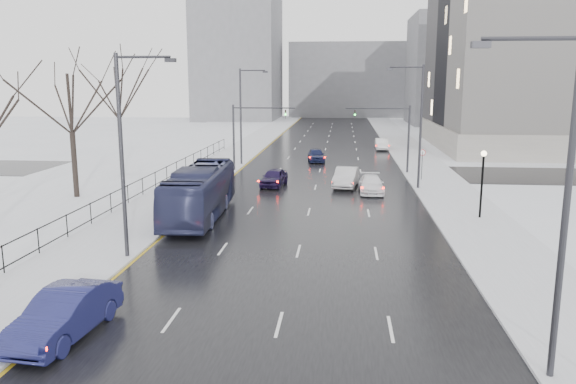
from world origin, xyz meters
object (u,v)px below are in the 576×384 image
(sedan_left_near, at_px, (65,314))
(bus, at_px, (200,192))
(mast_signal_right, at_px, (397,131))
(streetlight_r_mid, at_px, (418,121))
(sedan_right_distant, at_px, (381,144))
(sedan_right_far, at_px, (371,184))
(mast_signal_left, at_px, (244,130))
(streetlight_l_near, at_px, (126,147))
(lamppost_r_mid, at_px, (483,174))
(sedan_right_near, at_px, (346,177))
(sedan_center_far, at_px, (316,155))
(tree_park_d, at_px, (77,198))
(no_uturn_sign, at_px, (422,155))
(streetlight_r_near, at_px, (559,194))
(tree_park_e, at_px, (123,176))
(sedan_center_near, at_px, (274,177))
(streetlight_l_far, at_px, (243,112))

(sedan_left_near, xyz_separation_m, bus, (0.27, 17.58, 0.81))
(mast_signal_right, relative_size, sedan_left_near, 1.29)
(streetlight_r_mid, bearing_deg, sedan_right_distant, 92.05)
(sedan_right_far, bearing_deg, mast_signal_left, 139.68)
(streetlight_l_near, relative_size, mast_signal_right, 1.54)
(lamppost_r_mid, relative_size, sedan_right_near, 0.86)
(sedan_right_far, bearing_deg, sedan_center_far, 106.29)
(sedan_right_far, bearing_deg, mast_signal_right, 73.45)
(mast_signal_right, xyz_separation_m, bus, (-14.26, -19.08, -2.43))
(sedan_right_near, bearing_deg, bus, -121.84)
(bus, bearing_deg, tree_park_d, 152.44)
(no_uturn_sign, bearing_deg, sedan_right_far, -128.78)
(streetlight_r_near, bearing_deg, no_uturn_sign, 88.26)
(tree_park_e, relative_size, sedan_right_near, 2.72)
(tree_park_e, relative_size, lamppost_r_mid, 3.15)
(mast_signal_right, bearing_deg, no_uturn_sign, -64.89)
(streetlight_r_mid, bearing_deg, tree_park_e, 171.37)
(sedan_center_near, bearing_deg, sedan_right_distant, 75.21)
(tree_park_d, relative_size, lamppost_r_mid, 2.92)
(streetlight_r_mid, distance_m, sedan_right_near, 7.38)
(tree_park_d, height_order, sedan_center_near, tree_park_d)
(streetlight_l_far, height_order, sedan_right_far, streetlight_l_far)
(tree_park_d, xyz_separation_m, no_uturn_sign, (27.00, 10.00, 2.30))
(tree_park_e, relative_size, sedan_right_far, 2.92)
(mast_signal_right, height_order, mast_signal_left, same)
(sedan_left_near, height_order, bus, bus)
(mast_signal_right, relative_size, sedan_right_far, 1.40)
(streetlight_r_near, height_order, streetlight_l_near, same)
(mast_signal_right, relative_size, no_uturn_sign, 2.41)
(mast_signal_left, bearing_deg, streetlight_l_far, 101.87)
(tree_park_e, height_order, mast_signal_left, tree_park_e)
(sedan_center_near, relative_size, sedan_center_far, 1.00)
(tree_park_d, bearing_deg, sedan_right_near, 17.55)
(sedan_right_far, bearing_deg, streetlight_l_near, -125.44)
(streetlight_r_near, height_order, lamppost_r_mid, streetlight_r_near)
(mast_signal_right, xyz_separation_m, mast_signal_left, (-14.65, 0.00, 0.00))
(streetlight_l_near, bearing_deg, streetlight_r_near, -31.48)
(sedan_right_distant, bearing_deg, tree_park_e, -137.79)
(streetlight_l_far, distance_m, bus, 23.45)
(mast_signal_left, relative_size, sedan_right_distant, 1.49)
(mast_signal_left, distance_m, sedan_right_near, 12.85)
(mast_signal_right, xyz_separation_m, sedan_center_near, (-10.83, -7.76, -3.34))
(mast_signal_left, distance_m, bus, 19.24)
(lamppost_r_mid, bearing_deg, sedan_right_near, 129.03)
(streetlight_r_mid, height_order, streetlight_l_far, same)
(no_uturn_sign, relative_size, sedan_right_near, 0.54)
(tree_park_d, distance_m, mast_signal_left, 17.96)
(mast_signal_left, xyz_separation_m, bus, (0.40, -19.08, -2.43))
(streetlight_l_near, relative_size, sedan_center_near, 2.33)
(streetlight_l_near, height_order, sedan_left_near, streetlight_l_near)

